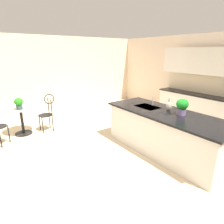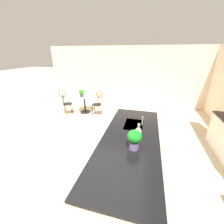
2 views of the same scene
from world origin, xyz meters
The scene contains 10 objects.
ground_plane centered at (0.00, 0.00, 0.00)m, with size 40.00×40.00×0.00m, color beige.
wall_left_window centered at (-4.26, 0.00, 1.35)m, with size 0.12×7.80×2.70m, color beige.
kitchen_island centered at (0.30, 0.85, 0.46)m, with size 2.80×1.06×0.92m.
bistro_table centered at (-2.59, -1.46, 0.45)m, with size 0.80×0.80×0.74m.
chair_near_window centered at (-2.46, -0.82, 0.57)m, with size 0.39×0.49×1.04m.
chair_by_island centered at (-2.21, -2.11, 0.57)m, with size 0.54×0.54×1.04m.
sink_faucet centered at (-0.25, 1.03, 1.03)m, with size 0.02×0.02×0.22m, color #B2B5BA.
potted_plant_on_table centered at (-2.46, -1.51, 0.91)m, with size 0.21×0.21×0.30m.
potted_plant_counter_near centered at (0.60, 0.94, 1.11)m, with size 0.24×0.24×0.34m.
vase_on_counter centered at (0.25, 0.98, 1.03)m, with size 0.13×0.13×0.29m.
Camera 2 is at (2.54, 1.07, 2.40)m, focal length 22.36 mm.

